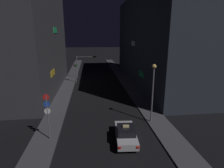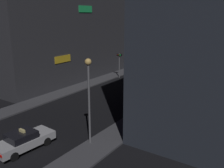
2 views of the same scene
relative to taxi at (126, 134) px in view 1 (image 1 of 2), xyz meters
The scene contains 9 objects.
sidewalk_left 24.66m from the taxi, 107.94° to the left, with size 2.49×69.17×0.15m, color #424247.
sidewalk_right 23.87m from the taxi, 79.42° to the left, with size 2.49×69.17×0.15m, color #424247.
building_facade_left 25.15m from the taxi, 127.58° to the left, with size 10.22×24.42×22.68m.
building_facade_right 25.26m from the taxi, 65.07° to the left, with size 9.03×33.90×17.49m.
taxi is the anchor object (origin of this frame).
traffic_light_overhead 27.37m from the taxi, 99.24° to the left, with size 4.49×0.41×5.15m.
traffic_light_left_kerb 23.60m from the taxi, 105.04° to the left, with size 0.80×0.42×3.89m.
sign_pole_left 7.44m from the taxi, behind, with size 0.57×0.10×4.44m.
street_lamp_near_block 6.18m from the taxi, 43.00° to the left, with size 0.48×0.48×6.53m.
Camera 1 is at (-1.48, -5.81, 9.58)m, focal length 29.23 mm.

